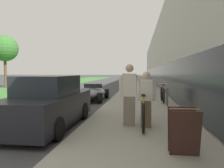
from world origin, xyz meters
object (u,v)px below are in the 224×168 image
person_bystander (129,95)px  vintage_roadster_curbside (91,93)px  sandwich_board_sign (184,131)px  person_rider (146,99)px  street_tree_far (5,49)px  tandem_bicycle (143,111)px  cruiser_bike_nearest (163,94)px  bike_rack_hoop (167,95)px  parked_sedan_curbside (49,104)px

person_bystander → vintage_roadster_curbside: size_ratio=0.42×
person_bystander → sandwich_board_sign: 2.47m
person_rider → street_tree_far: 21.00m
tandem_bicycle → person_rider: (0.08, -0.35, 0.39)m
vintage_roadster_curbside → street_tree_far: street_tree_far is taller
street_tree_far → cruiser_bike_nearest: bearing=-32.4°
bike_rack_hoop → vintage_roadster_curbside: 4.87m
tandem_bicycle → person_bystander: 0.68m
tandem_bicycle → parked_sedan_curbside: size_ratio=0.65×
tandem_bicycle → street_tree_far: 20.76m
person_rider → person_bystander: 0.52m
cruiser_bike_nearest → parked_sedan_curbside: bearing=-127.4°
bike_rack_hoop → person_rider: bearing=-104.5°
person_bystander → street_tree_far: street_tree_far is taller
cruiser_bike_nearest → street_tree_far: (-15.30, 9.70, 3.60)m
person_rider → person_bystander: (-0.49, 0.14, 0.11)m
person_bystander → bike_rack_hoop: (1.57, 4.03, -0.40)m
vintage_roadster_curbside → street_tree_far: size_ratio=0.78×
person_rider → sandwich_board_sign: size_ratio=1.79×
tandem_bicycle → vintage_roadster_curbside: bearing=116.2°
person_bystander → person_rider: bearing=-16.5°
cruiser_bike_nearest → vintage_roadster_curbside: cruiser_bike_nearest is taller
person_rider → street_tree_far: street_tree_far is taller
bike_rack_hoop → parked_sedan_curbside: parked_sedan_curbside is taller
bike_rack_hoop → street_tree_far: size_ratio=0.15×
cruiser_bike_nearest → street_tree_far: size_ratio=0.33×
person_bystander → vintage_roadster_curbside: (-2.66, 6.44, -0.63)m
tandem_bicycle → person_bystander: (-0.41, -0.20, 0.50)m
person_bystander → cruiser_bike_nearest: (1.47, 5.19, -0.51)m
sandwich_board_sign → cruiser_bike_nearest: bearing=87.6°
cruiser_bike_nearest → vintage_roadster_curbside: (-4.13, 1.25, -0.12)m
cruiser_bike_nearest → sandwich_board_sign: size_ratio=2.05×
street_tree_far → person_bystander: bearing=-47.1°
person_bystander → cruiser_bike_nearest: 5.42m
person_bystander → parked_sedan_curbside: bearing=-179.8°
bike_rack_hoop → cruiser_bike_nearest: size_ratio=0.46×
person_rider → cruiser_bike_nearest: person_rider is taller
person_rider → bike_rack_hoop: bearing=75.5°
cruiser_bike_nearest → person_rider: bearing=-100.5°
tandem_bicycle → cruiser_bike_nearest: 5.10m
sandwich_board_sign → parked_sedan_curbside: 4.25m
tandem_bicycle → bike_rack_hoop: (1.16, 3.83, 0.10)m
tandem_bicycle → cruiser_bike_nearest: (1.06, 4.98, -0.01)m
tandem_bicycle → person_bystander: person_bystander is taller
parked_sedan_curbside → person_rider: bearing=-2.6°
bike_rack_hoop → sandwich_board_sign: bearing=-93.7°
street_tree_far → tandem_bicycle: bearing=-45.9°
tandem_bicycle → street_tree_far: bearing=134.1°
person_rider → parked_sedan_curbside: 3.01m
bike_rack_hoop → cruiser_bike_nearest: (-0.09, 1.15, -0.11)m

